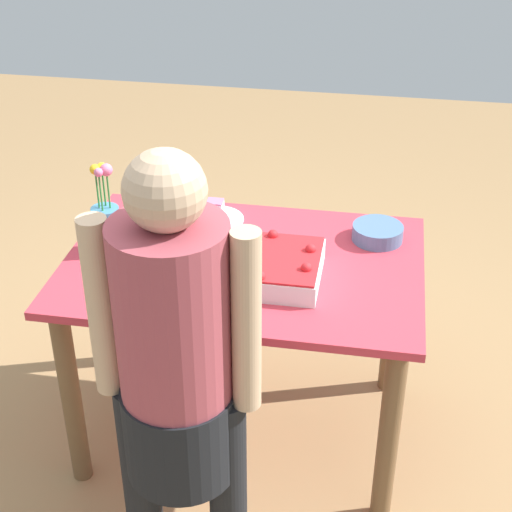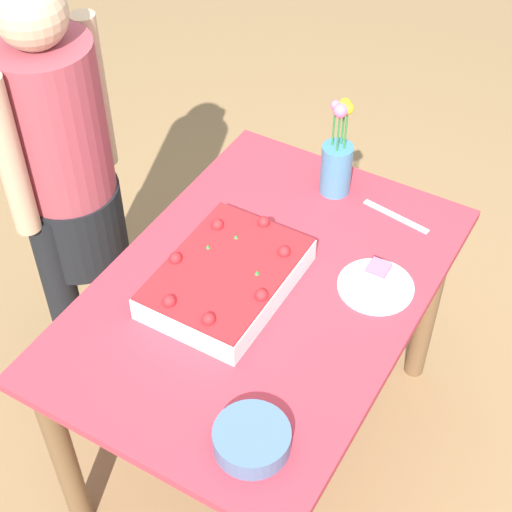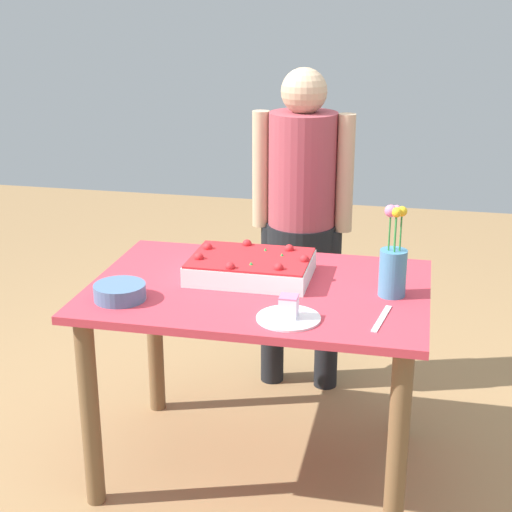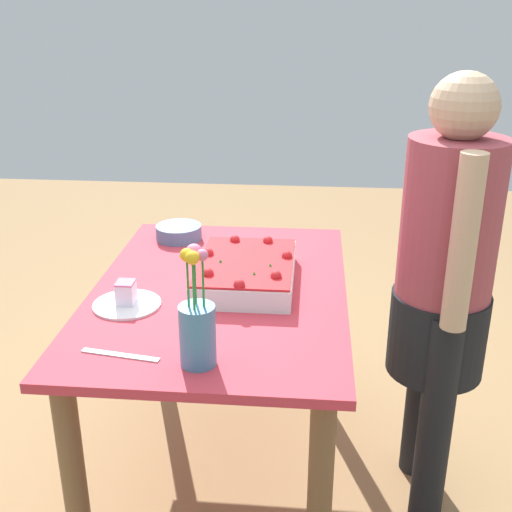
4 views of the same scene
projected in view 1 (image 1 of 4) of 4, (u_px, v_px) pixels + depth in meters
name	position (u px, v px, depth m)	size (l,w,h in m)	color
ground_plane	(245.00, 427.00, 3.11)	(8.00, 8.00, 0.00)	#9B764C
dining_table	(244.00, 294.00, 2.78)	(1.24, 0.85, 0.77)	#C33443
sheet_cake	(253.00, 265.00, 2.61)	(0.45, 0.32, 0.10)	white
serving_plate_with_slice	(215.00, 215.00, 2.96)	(0.22, 0.22, 0.08)	white
cake_knife	(134.00, 221.00, 2.95)	(0.23, 0.02, 0.00)	silver
flower_vase	(106.00, 223.00, 2.72)	(0.10, 0.10, 0.33)	teal
fruit_bowl	(378.00, 233.00, 2.83)	(0.18, 0.18, 0.06)	#4E6E95
person_standing	(177.00, 373.00, 2.07)	(0.45, 0.31, 1.49)	black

